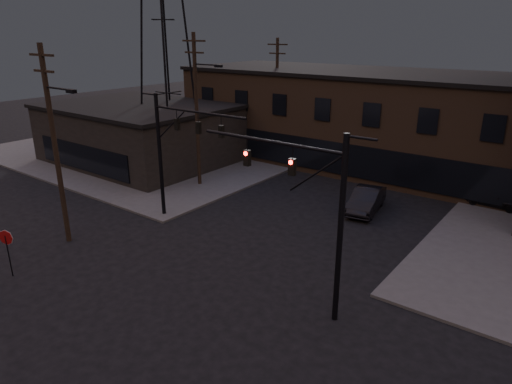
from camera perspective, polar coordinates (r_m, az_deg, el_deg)
ground at (r=20.88m, az=-13.05°, el=-14.63°), size 140.00×140.00×0.00m
sidewalk_nw at (r=49.77m, az=-10.22°, el=5.81°), size 30.00×30.00×0.15m
building_row at (r=41.70m, az=17.43°, el=8.14°), size 40.00×12.00×8.00m
building_left at (r=43.96m, az=-14.35°, el=6.97°), size 16.00×12.00×5.00m
traffic_signal_near at (r=18.53m, az=7.52°, el=-1.56°), size 7.12×0.24×8.00m
traffic_signal_far at (r=28.47m, az=-10.32°, el=5.89°), size 7.12×0.24×8.00m
stop_sign at (r=25.36m, az=-28.73°, el=-5.54°), size 0.72×0.33×2.48m
utility_pole_near at (r=27.04m, az=-23.82°, el=5.70°), size 3.70×0.28×11.00m
utility_pole_mid at (r=34.97m, az=-7.36°, el=10.39°), size 3.70×0.28×11.50m
utility_pole_far at (r=44.89m, az=2.61°, el=12.05°), size 2.20×0.28×11.00m
transmission_tower at (r=42.80m, az=-11.52°, el=20.37°), size 7.00×7.00×25.00m
parked_car_lot_a at (r=35.27m, az=27.51°, el=-0.53°), size 3.96×1.74×1.32m
car_crossing at (r=31.65m, az=13.59°, el=-0.97°), size 2.44×4.99×1.58m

